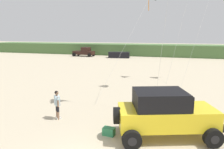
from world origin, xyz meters
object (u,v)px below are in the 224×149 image
object	(u,v)px
jeep	(165,113)
distant_sedan	(119,55)
distant_pickup	(84,52)
cooler_box	(109,131)
person_watching	(57,103)

from	to	relation	value
jeep	distant_sedan	bearing A→B (deg)	108.65
jeep	distant_sedan	distance (m)	34.07
distant_pickup	cooler_box	bearing A→B (deg)	-63.99
distant_pickup	distant_sedan	world-z (taller)	distant_pickup
person_watching	cooler_box	distance (m)	3.66
cooler_box	distant_sedan	distance (m)	33.91
distant_pickup	jeep	bearing A→B (deg)	-60.16
person_watching	jeep	bearing A→B (deg)	-4.58
distant_pickup	distant_sedan	xyz separation A→B (m)	(8.14, -0.90, -0.34)
person_watching	distant_pickup	size ratio (longest dim) A/B	0.36
person_watching	distant_sedan	world-z (taller)	person_watching
jeep	distant_pickup	xyz separation A→B (m)	(-19.04, 33.18, -0.26)
cooler_box	distant_sedan	xyz separation A→B (m)	(-8.34, 32.87, 0.41)
jeep	distant_sedan	size ratio (longest dim) A/B	1.19
person_watching	distant_sedan	size ratio (longest dim) A/B	0.40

